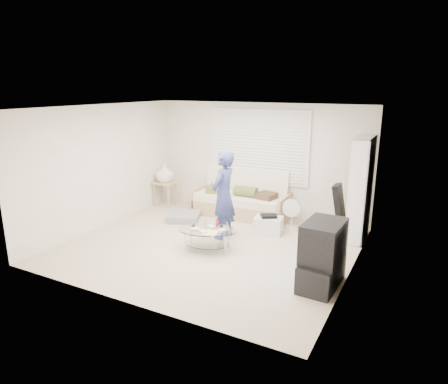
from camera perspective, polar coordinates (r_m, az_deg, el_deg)
The scene contains 13 objects.
ground at distance 7.42m, azimuth -2.08°, elevation -7.68°, with size 5.00×5.00×0.00m, color beige.
room_shell at distance 7.37m, azimuth -0.34°, elevation 5.39°, with size 5.02×4.52×2.51m.
window_blinds at distance 8.92m, azimuth 4.92°, elevation 6.51°, with size 2.32×0.08×1.62m.
futon_sofa at distance 8.98m, azimuth 2.51°, elevation -1.28°, with size 2.14×0.86×1.05m.
grey_floor_pillow at distance 8.81m, azimuth -5.79°, elevation -3.50°, with size 0.67×0.67×0.15m, color slate.
side_table at distance 9.72m, azimuth -8.48°, elevation 2.43°, with size 0.52×0.42×1.04m.
bookshelf at distance 7.85m, azimuth 18.88°, elevation 0.34°, with size 0.31×0.83×1.96m.
guitar_case at distance 8.06m, azimuth 16.13°, elevation -3.00°, with size 0.37×0.38×1.01m.
floor_fan at distance 8.33m, azimuth 9.69°, elevation -2.70°, with size 0.38×0.26×0.61m.
storage_bin at distance 8.03m, azimuth 6.35°, elevation -4.65°, with size 0.60×0.46×0.38m.
tv_unit at distance 6.01m, azimuth 13.85°, elevation -8.77°, with size 0.54×0.93×0.99m.
coffee_table at distance 7.13m, azimuth -2.36°, elevation -5.91°, with size 1.20×0.95×0.51m.
standing_person at distance 7.53m, azimuth -0.06°, elevation -0.47°, with size 0.62×0.41×1.70m, color navy.
Camera 1 is at (3.43, -5.93, 2.86)m, focal length 32.00 mm.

